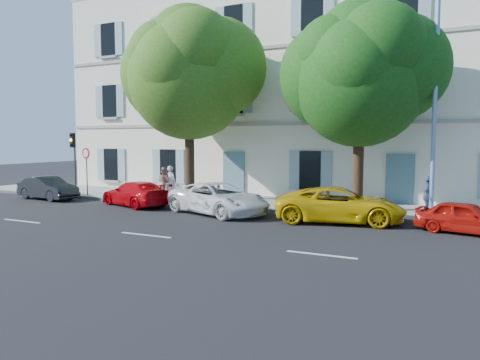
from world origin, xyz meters
The scene contains 17 objects.
ground centered at (0.00, 0.00, 0.00)m, with size 90.00×90.00×0.00m, color black.
sidewalk centered at (0.00, 4.45, 0.07)m, with size 36.00×4.50×0.15m, color #A09E96.
kerb centered at (0.00, 2.28, 0.08)m, with size 36.00×0.16×0.16m, color #9E998E.
building centered at (0.00, 10.20, 6.00)m, with size 28.00×7.00×12.00m, color white.
car_dark_sedan centered at (-10.51, 1.21, 0.61)m, with size 1.29×3.71×1.22m, color black.
car_red_coupe centered at (-4.77, 1.33, 0.60)m, with size 1.67×4.11×1.19m, color red.
car_white_coupe centered at (-0.01, 0.96, 0.67)m, with size 2.22×4.82×1.34m, color white.
car_yellow_supercar centered at (5.14, 1.27, 0.68)m, with size 2.25×4.88×1.36m, color #D7AB09.
car_red_hatchback centered at (9.49, 1.03, 0.55)m, with size 1.29×3.22×1.10m, color #AE110A.
tree_left centered at (-3.10, 3.55, 6.14)m, with size 6.01×6.01×9.31m.
tree_right centered at (5.30, 3.55, 5.60)m, with size 5.51×5.51×8.49m.
traffic_light centered at (-10.06, 2.62, 2.60)m, with size 0.30×0.38×3.38m.
road_sign centered at (-9.28, 2.79, 2.00)m, with size 0.59×0.13×2.57m.
street_lamp centered at (8.26, 2.82, 4.98)m, with size 0.28×1.81×8.53m.
pedestrian_a centered at (-4.28, 3.57, 0.99)m, with size 0.61×0.40×1.68m, color silver.
pedestrian_b centered at (-4.61, 3.48, 0.96)m, with size 0.79×0.61×1.62m, color tan.
pedestrian_c centered at (8.11, 3.23, 0.96)m, with size 0.95×0.39×1.62m, color #4C648B.
Camera 1 is at (9.63, -16.31, 3.15)m, focal length 35.00 mm.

